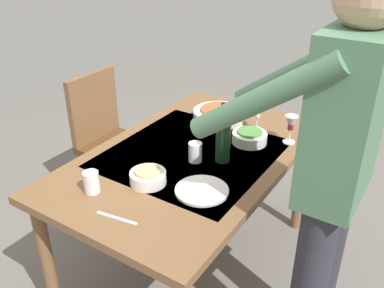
{
  "coord_description": "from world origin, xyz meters",
  "views": [
    {
      "loc": [
        1.51,
        0.98,
        1.75
      ],
      "look_at": [
        0.0,
        0.0,
        0.8
      ],
      "focal_mm": 38.86,
      "sensor_mm": 36.0,
      "label": 1
    }
  ],
  "objects": [
    {
      "name": "ground_plane",
      "position": [
        0.0,
        0.0,
        0.0
      ],
      "size": [
        6.0,
        6.0,
        0.0
      ],
      "primitive_type": "plane",
      "color": "#66605B"
    },
    {
      "name": "wine_bottle",
      "position": [
        -0.02,
        0.16,
        0.86
      ],
      "size": [
        0.07,
        0.07,
        0.3
      ],
      "color": "black",
      "rests_on": "dining_table"
    },
    {
      "name": "chair_near",
      "position": [
        -0.24,
        -0.83,
        0.53
      ],
      "size": [
        0.4,
        0.4,
        0.91
      ],
      "color": "#523019",
      "rests_on": "ground_plane"
    },
    {
      "name": "wine_glass_right",
      "position": [
        -0.37,
        0.36,
        0.85
      ],
      "size": [
        0.07,
        0.07,
        0.15
      ],
      "color": "white",
      "rests_on": "dining_table"
    },
    {
      "name": "dinner_plate_near",
      "position": [
        0.26,
        0.22,
        0.75
      ],
      "size": [
        0.23,
        0.23,
        0.01
      ],
      "primitive_type": "cylinder",
      "color": "white",
      "rests_on": "dining_table"
    },
    {
      "name": "person_server",
      "position": [
        0.17,
        0.71,
        0.96
      ],
      "size": [
        0.42,
        0.61,
        1.69
      ],
      "color": "#2D2D38",
      "rests_on": "ground_plane"
    },
    {
      "name": "water_cup_near_right",
      "position": [
        0.06,
        0.06,
        0.79
      ],
      "size": [
        0.06,
        0.06,
        0.1
      ],
      "primitive_type": "cylinder",
      "color": "silver",
      "rests_on": "dining_table"
    },
    {
      "name": "side_bowl_salad",
      "position": [
        -0.25,
        0.19,
        0.78
      ],
      "size": [
        0.18,
        0.18,
        0.07
      ],
      "color": "white",
      "rests_on": "dining_table"
    },
    {
      "name": "water_cup_near_left",
      "position": [
        0.51,
        -0.17,
        0.79
      ],
      "size": [
        0.07,
        0.07,
        0.1
      ],
      "primitive_type": "cylinder",
      "color": "silver",
      "rests_on": "dining_table"
    },
    {
      "name": "wine_glass_left",
      "position": [
        -0.41,
        0.15,
        0.85
      ],
      "size": [
        0.07,
        0.07,
        0.15
      ],
      "color": "white",
      "rests_on": "dining_table"
    },
    {
      "name": "serving_bowl_pasta",
      "position": [
        -0.42,
        -0.09,
        0.78
      ],
      "size": [
        0.3,
        0.3,
        0.07
      ],
      "color": "white",
      "rests_on": "dining_table"
    },
    {
      "name": "dining_table",
      "position": [
        0.0,
        0.0,
        0.67
      ],
      "size": [
        1.46,
        0.89,
        0.75
      ],
      "color": "brown",
      "rests_on": "ground_plane"
    },
    {
      "name": "side_bowl_bread",
      "position": [
        0.33,
        -0.01,
        0.78
      ],
      "size": [
        0.16,
        0.16,
        0.07
      ],
      "color": "white",
      "rests_on": "dining_table"
    },
    {
      "name": "table_fork",
      "position": [
        0.59,
        0.04,
        0.75
      ],
      "size": [
        0.04,
        0.18,
        0.0
      ],
      "primitive_type": "cube",
      "rotation": [
        0.0,
        0.0,
        0.15
      ],
      "color": "silver",
      "rests_on": "dining_table"
    }
  ]
}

